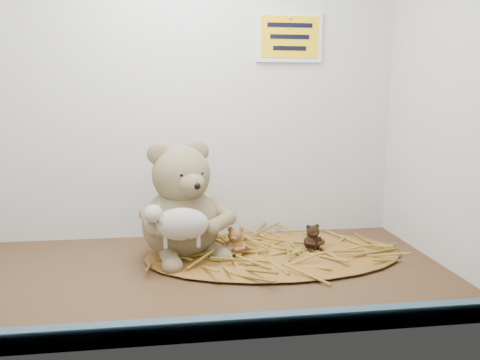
{
  "coord_description": "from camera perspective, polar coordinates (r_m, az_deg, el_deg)",
  "views": [
    {
      "loc": [
        -1.21,
        -99.59,
        39.02
      ],
      "look_at": [
        12.93,
        3.73,
        20.38
      ],
      "focal_mm": 35.0,
      "sensor_mm": 36.0,
      "label": 1
    }
  ],
  "objects": [
    {
      "name": "alcove_shell",
      "position": [
        1.09,
        -7.34,
        13.21
      ],
      "size": [
        120.4,
        60.2,
        90.4
      ],
      "color": "#3B2514",
      "rests_on": "ground"
    },
    {
      "name": "front_rail",
      "position": [
        0.8,
        -6.33,
        -17.66
      ],
      "size": [
        119.28,
        2.2,
        3.6
      ],
      "primitive_type": "cube",
      "color": "#3D5E74",
      "rests_on": "shelf_floor"
    },
    {
      "name": "straw_bed",
      "position": [
        1.18,
        4.23,
        -8.95
      ],
      "size": [
        63.75,
        37.01,
        1.23
      ],
      "primitive_type": "ellipsoid",
      "color": "brown",
      "rests_on": "shelf_floor"
    },
    {
      "name": "main_teddy",
      "position": [
        1.15,
        -7.24,
        -2.42
      ],
      "size": [
        30.47,
        31.16,
        28.47
      ],
      "primitive_type": null,
      "rotation": [
        0.0,
        0.0,
        0.39
      ],
      "color": "#81704F",
      "rests_on": "shelf_floor"
    },
    {
      "name": "toy_lamb",
      "position": [
        1.06,
        -7.13,
        -5.35
      ],
      "size": [
        15.86,
        9.68,
        10.25
      ],
      "primitive_type": null,
      "color": "#BAB6A7",
      "rests_on": "main_teddy"
    },
    {
      "name": "mini_teddy_tan",
      "position": [
        1.14,
        -0.56,
        -7.34
      ],
      "size": [
        7.47,
        7.67,
        7.16
      ],
      "primitive_type": null,
      "rotation": [
        0.0,
        0.0,
        -0.34
      ],
      "color": "brown",
      "rests_on": "straw_bed"
    },
    {
      "name": "mini_teddy_brown",
      "position": [
        1.2,
        8.84,
        -6.76
      ],
      "size": [
        5.99,
        6.24,
        6.55
      ],
      "primitive_type": null,
      "rotation": [
        0.0,
        0.0,
        0.14
      ],
      "color": "black",
      "rests_on": "straw_bed"
    },
    {
      "name": "wall_sign",
      "position": [
        1.34,
        6.03,
        16.95
      ],
      "size": [
        16.0,
        1.2,
        11.0
      ],
      "primitive_type": "cube",
      "color": "#E7B40B",
      "rests_on": "back_wall"
    }
  ]
}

